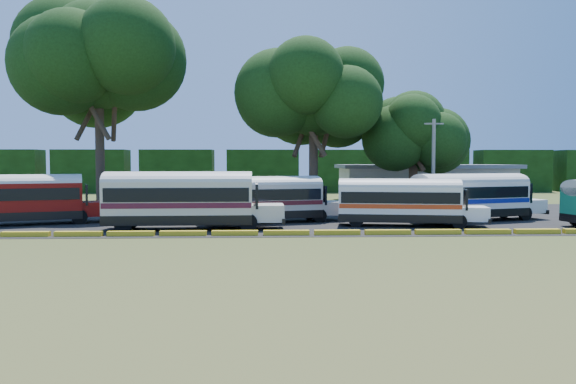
{
  "coord_description": "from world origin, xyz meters",
  "views": [
    {
      "loc": [
        0.24,
        -31.64,
        4.31
      ],
      "look_at": [
        1.81,
        6.0,
        2.28
      ],
      "focal_mm": 35.0,
      "sensor_mm": 36.0,
      "label": 1
    }
  ],
  "objects_px": {
    "bus_cream_west": "(183,197)",
    "tree_west": "(98,55)",
    "bus_white_red": "(402,199)",
    "bus_red": "(19,196)"
  },
  "relations": [
    {
      "from": "bus_red",
      "to": "bus_cream_west",
      "type": "xyz_separation_m",
      "value": [
        11.56,
        -3.15,
        0.11
      ]
    },
    {
      "from": "bus_cream_west",
      "to": "tree_west",
      "type": "bearing_deg",
      "value": 120.63
    },
    {
      "from": "bus_cream_west",
      "to": "bus_white_red",
      "type": "distance_m",
      "value": 14.35
    },
    {
      "from": "bus_white_red",
      "to": "tree_west",
      "type": "bearing_deg",
      "value": 159.47
    },
    {
      "from": "bus_white_red",
      "to": "bus_red",
      "type": "bearing_deg",
      "value": -174.2
    },
    {
      "from": "bus_red",
      "to": "bus_white_red",
      "type": "height_order",
      "value": "bus_red"
    },
    {
      "from": "bus_red",
      "to": "bus_cream_west",
      "type": "relative_size",
      "value": 0.95
    },
    {
      "from": "bus_red",
      "to": "bus_cream_west",
      "type": "height_order",
      "value": "bus_cream_west"
    },
    {
      "from": "bus_white_red",
      "to": "tree_west",
      "type": "relative_size",
      "value": 0.54
    },
    {
      "from": "bus_white_red",
      "to": "bus_cream_west",
      "type": "bearing_deg",
      "value": -164.92
    }
  ]
}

